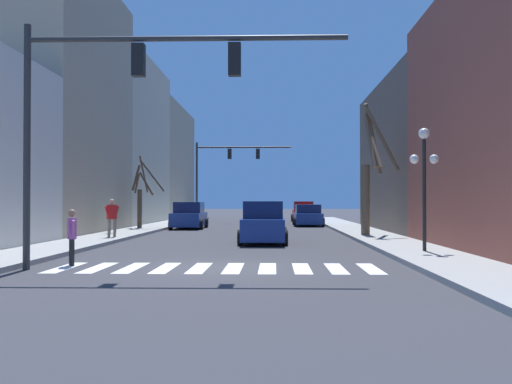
% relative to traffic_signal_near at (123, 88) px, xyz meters
% --- Properties ---
extents(ground_plane, '(240.00, 240.00, 0.00)m').
position_rel_traffic_signal_near_xyz_m(ground_plane, '(2.37, 0.56, -4.69)').
color(ground_plane, '#38383D').
extents(sidewalk_right, '(2.45, 90.00, 0.15)m').
position_rel_traffic_signal_near_xyz_m(sidewalk_right, '(8.72, 0.56, -4.62)').
color(sidewalk_right, '#9E9E99').
rests_on(sidewalk_right, ground_plane).
extents(building_row_left, '(6.00, 57.98, 13.77)m').
position_rel_traffic_signal_near_xyz_m(building_row_left, '(-8.19, 25.45, 1.03)').
color(building_row_left, beige).
rests_on(building_row_left, ground_plane).
extents(building_row_right, '(6.00, 32.39, 12.00)m').
position_rel_traffic_signal_near_xyz_m(building_row_right, '(12.94, 9.56, 0.26)').
color(building_row_right, '#934C3D').
rests_on(building_row_right, ground_plane).
extents(crosswalk_stripes, '(8.55, 2.60, 0.01)m').
position_rel_traffic_signal_near_xyz_m(crosswalk_stripes, '(2.37, 0.51, -4.69)').
color(crosswalk_stripes, white).
rests_on(crosswalk_stripes, ground_plane).
extents(traffic_signal_near, '(8.37, 0.28, 6.36)m').
position_rel_traffic_signal_near_xyz_m(traffic_signal_near, '(0.00, 0.00, 0.00)').
color(traffic_signal_near, '#2D2D2D').
rests_on(traffic_signal_near, ground_plane).
extents(traffic_signal_far, '(7.87, 0.28, 6.62)m').
position_rel_traffic_signal_near_xyz_m(traffic_signal_far, '(-0.22, 33.96, 0.16)').
color(traffic_signal_far, '#2D2D2D').
rests_on(traffic_signal_far, ground_plane).
extents(street_lamp_right_corner, '(0.95, 0.36, 4.01)m').
position_rel_traffic_signal_near_xyz_m(street_lamp_right_corner, '(8.80, 4.39, -1.69)').
color(street_lamp_right_corner, black).
rests_on(street_lamp_right_corner, sidewalk_right).
extents(car_parked_right_far, '(2.11, 4.62, 1.53)m').
position_rel_traffic_signal_near_xyz_m(car_parked_right_far, '(6.32, 27.50, -3.97)').
color(car_parked_right_far, navy).
rests_on(car_parked_right_far, ground_plane).
extents(car_parked_left_near, '(2.00, 4.39, 1.76)m').
position_rel_traffic_signal_near_xyz_m(car_parked_left_near, '(3.45, 9.83, -3.88)').
color(car_parked_left_near, navy).
rests_on(car_parked_left_near, ground_plane).
extents(car_driving_away_lane, '(1.99, 4.68, 1.75)m').
position_rel_traffic_signal_near_xyz_m(car_driving_away_lane, '(6.38, 35.83, -3.88)').
color(car_driving_away_lane, red).
rests_on(car_driving_away_lane, ground_plane).
extents(car_driving_toward_lane, '(2.11, 4.64, 1.71)m').
position_rel_traffic_signal_near_xyz_m(car_driving_toward_lane, '(-1.57, 23.08, -3.90)').
color(car_driving_toward_lane, navy).
rests_on(car_driving_toward_lane, ground_plane).
extents(car_parked_right_near, '(2.08, 4.37, 1.60)m').
position_rel_traffic_signal_near_xyz_m(car_parked_right_near, '(3.12, 19.77, -3.94)').
color(car_parked_right_near, silver).
rests_on(car_parked_right_near, ground_plane).
extents(pedestrian_waiting_at_curb, '(0.57, 0.60, 1.72)m').
position_rel_traffic_signal_near_xyz_m(pedestrian_waiting_at_curb, '(-3.40, 11.44, -3.53)').
color(pedestrian_waiting_at_curb, '#7A705B').
rests_on(pedestrian_waiting_at_curb, sidewalk_left).
extents(pedestrian_near_right_corner, '(0.37, 0.63, 1.55)m').
position_rel_traffic_signal_near_xyz_m(pedestrian_near_right_corner, '(-1.65, 0.98, -3.78)').
color(pedestrian_near_right_corner, black).
rests_on(pedestrian_near_right_corner, ground_plane).
extents(pedestrian_on_left_sidewalk, '(0.69, 0.34, 1.66)m').
position_rel_traffic_signal_near_xyz_m(pedestrian_on_left_sidewalk, '(-4.34, 14.95, -3.57)').
color(pedestrian_on_left_sidewalk, '#4C4C51').
rests_on(pedestrian_on_left_sidewalk, sidewalk_left).
extents(street_tree_left_far, '(2.04, 1.69, 4.37)m').
position_rel_traffic_signal_near_xyz_m(street_tree_left_far, '(-4.14, 20.63, -2.61)').
color(street_tree_left_far, '#473828').
rests_on(street_tree_left_far, sidewalk_left).
extents(street_tree_right_near, '(1.69, 3.47, 6.36)m').
position_rel_traffic_signal_near_xyz_m(street_tree_right_near, '(8.46, 13.36, -1.48)').
color(street_tree_right_near, brown).
rests_on(street_tree_right_near, sidewalk_right).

